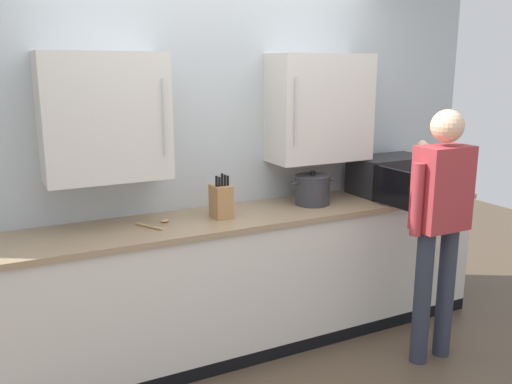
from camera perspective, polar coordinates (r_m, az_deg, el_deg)
back_wall_tiled at (r=3.72m, az=-4.51°, el=6.39°), size 4.38×0.44×2.84m
counter_unit at (r=3.71m, az=-2.43°, el=-9.46°), size 3.79×0.60×0.94m
microwave_oven at (r=4.24m, az=13.49°, el=1.68°), size 0.58×0.75×0.28m
wooden_spoon at (r=3.40m, az=-10.25°, el=-3.22°), size 0.22×0.20×0.02m
stock_pot at (r=3.83m, az=5.89°, el=0.24°), size 0.34×0.24×0.24m
knife_block at (r=3.49m, az=-3.65°, el=-0.93°), size 0.11×0.15×0.29m
person_figure at (r=3.60m, az=18.54°, el=-2.26°), size 0.49×0.55×1.63m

